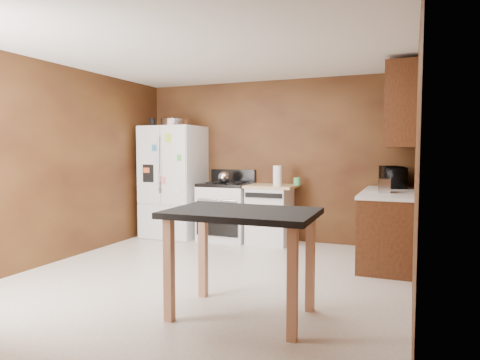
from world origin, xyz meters
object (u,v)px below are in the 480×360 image
Objects in this scene: paper_towel at (277,176)px; toaster at (384,185)px; pen_cup at (152,122)px; refrigerator at (174,182)px; dishwasher at (270,214)px; roasting_pan at (175,123)px; kettle at (224,177)px; island at (242,227)px; gas_range at (226,211)px; green_canister at (297,181)px; microwave at (393,178)px.

paper_towel is 1.61m from toaster.
pen_cup is 1.02m from refrigerator.
refrigerator is 2.02× the size of dishwasher.
dishwasher is (1.57, 0.12, -1.40)m from roasting_pan.
roasting_pan is 2.39× the size of kettle.
kettle is at bearing 0.85° from refrigerator.
kettle is 0.15× the size of island.
dishwasher is at bearing 103.33° from island.
toaster is (3.25, -0.55, -0.87)m from roasting_pan.
paper_towel reaches higher than island.
gas_range reaches higher than kettle.
pen_cup is 0.55× the size of toaster.
toaster is 2.54m from gas_range.
pen_cup is (-0.38, -0.07, 0.01)m from roasting_pan.
green_canister reaches higher than dishwasher.
green_canister is 0.09× the size of island.
refrigerator is 1.64× the size of gas_range.
green_canister is at bearing 5.29° from gas_range.
refrigerator is at bearing -176.19° from gas_range.
roasting_pan is 1.92× the size of toaster.
gas_range is 0.88× the size of island.
paper_towel is 1.05m from gas_range.
gas_range is (1.23, 0.17, -1.40)m from pen_cup.
toaster reaches higher than green_canister.
dishwasher is (1.63, 0.09, -0.45)m from refrigerator.
roasting_pan is 2.18m from green_canister.
dishwasher is at bearing 139.80° from paper_towel.
roasting_pan is 3.42m from microwave.
toaster is at bearing -30.42° from green_canister.
microwave is 0.54× the size of dishwasher.
roasting_pan is at bearing -174.12° from green_canister.
green_canister is 1.35m from microwave.
refrigerator is at bearing 74.35° from microwave.
microwave is at bearing 3.81° from pen_cup.
paper_towel reaches higher than microwave.
roasting_pan reaches higher than microwave.
green_canister is (1.13, 0.15, -0.05)m from kettle.
kettle is 0.91m from dishwasher.
pen_cup is 1.87m from gas_range.
toaster is at bearing -10.08° from refrigerator.
kettle is (1.22, 0.13, -0.87)m from pen_cup.
dishwasher is at bearing 2.99° from refrigerator.
microwave is (0.07, 0.72, 0.05)m from toaster.
paper_towel is (1.73, -0.01, -0.82)m from roasting_pan.
pen_cup reaches higher than green_canister.
paper_towel is at bearing -0.27° from roasting_pan.
green_canister is 0.10× the size of gas_range.
paper_towel is at bearing -40.20° from dishwasher.
dishwasher is (-1.68, 0.67, -0.53)m from toaster.
kettle is 2.48m from toaster.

